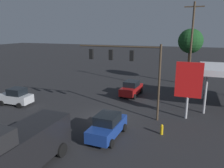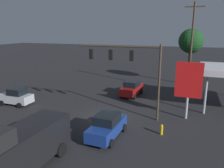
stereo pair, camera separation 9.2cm
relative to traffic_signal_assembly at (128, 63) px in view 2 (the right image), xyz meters
name	(u,v)px [view 2 (the right image)]	position (x,y,z in m)	size (l,w,h in m)	color
ground_plane	(105,117)	(2.00, 0.99, -5.35)	(200.00, 200.00, 0.00)	#262628
traffic_signal_assembly	(128,63)	(0.00, 0.00, 0.00)	(8.08, 0.43, 7.15)	#473828
utility_pole	(191,47)	(-5.37, -10.53, 0.83)	(2.40, 0.26, 11.76)	#473828
price_sign	(189,82)	(-5.51, -1.40, -1.67)	(2.43, 0.27, 5.50)	#B7B7BC
delivery_truck	(20,147)	(3.36, 10.81, -3.65)	(2.73, 6.87, 3.58)	black
sedan_far	(107,126)	(0.24, 4.79, -4.40)	(2.20, 4.47, 1.93)	navy
sedan_waiting	(132,88)	(1.50, -6.99, -4.40)	(2.32, 4.52, 1.93)	maroon
hatchback_crossing	(16,97)	(12.92, 1.14, -4.40)	(3.84, 2.04, 1.97)	silver
street_tree	(191,41)	(-5.19, -15.89, 1.33)	(3.69, 3.69, 8.58)	#4C331E
fire_hydrant	(162,129)	(-3.77, 2.85, -4.91)	(0.24, 0.24, 0.88)	gold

